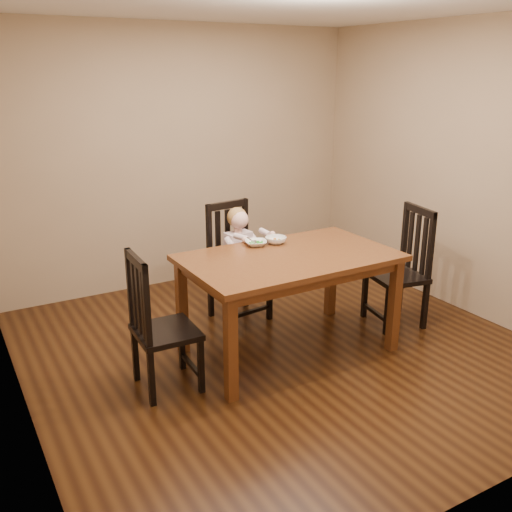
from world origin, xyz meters
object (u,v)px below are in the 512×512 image
toddler (240,251)px  bowl_peas (256,243)px  dining_table (289,267)px  chair_left (158,326)px  chair_right (402,269)px  chair_child (236,264)px  bowl_veg (276,240)px

toddler → bowl_peas: bearing=73.5°
dining_table → chair_left: size_ratio=1.61×
dining_table → toddler: toddler is taller
chair_right → toddler: bearing=67.3°
chair_child → toddler: size_ratio=2.01×
bowl_peas → dining_table: bearing=-73.6°
chair_child → toddler: (0.01, -0.05, 0.14)m
bowl_peas → bowl_veg: bowl_veg is taller
toddler → bowl_veg: toddler is taller
chair_left → chair_right: 2.33m
chair_left → chair_right: size_ratio=0.96×
dining_table → chair_right: (1.20, -0.04, -0.22)m
dining_table → chair_right: size_ratio=1.55×
bowl_peas → bowl_veg: (0.18, -0.03, 0.01)m
chair_left → chair_child: bearing=130.8°
dining_table → bowl_peas: size_ratio=9.35×
chair_left → toddler: size_ratio=1.93×
toddler → bowl_peas: toddler is taller
chair_left → bowl_peas: bearing=112.8°
bowl_veg → chair_child: bearing=102.5°
chair_child → chair_right: same height
chair_left → bowl_peas: chair_left is taller
chair_child → chair_right: (1.24, -0.88, 0.00)m
chair_child → toddler: chair_child is taller
bowl_veg → chair_right: bearing=-18.0°
toddler → bowl_peas: (-0.07, -0.43, 0.20)m
toddler → bowl_peas: size_ratio=3.01×
chair_right → dining_table: bearing=99.3°
chair_left → toddler: (1.10, 0.82, 0.16)m
chair_right → bowl_peas: chair_right is taller
chair_right → toddler: size_ratio=2.01×
chair_child → bowl_veg: (0.11, -0.51, 0.35)m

